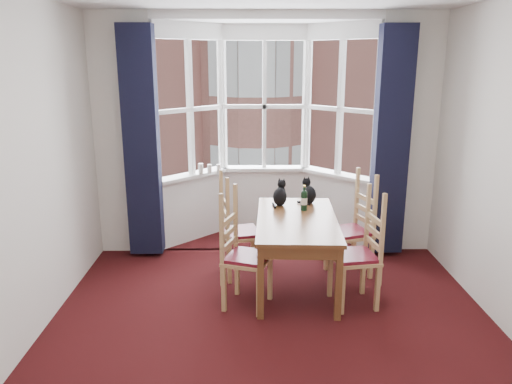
{
  "coord_description": "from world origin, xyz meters",
  "views": [
    {
      "loc": [
        -0.2,
        -3.55,
        2.3
      ],
      "look_at": [
        -0.14,
        1.05,
        1.05
      ],
      "focal_mm": 35.0,
      "sensor_mm": 36.0,
      "label": 1
    }
  ],
  "objects_px": {
    "cat_left": "(280,195)",
    "candle_tall": "(201,169)",
    "chair_left_near": "(238,258)",
    "chair_right_far": "(357,232)",
    "dining_table": "(297,226)",
    "chair_left_far": "(233,234)",
    "candle_short": "(210,169)",
    "candle_extra": "(219,169)",
    "cat_right": "(309,193)",
    "chair_right_near": "(364,257)",
    "wine_bottle": "(304,199)"
  },
  "relations": [
    {
      "from": "cat_left",
      "to": "candle_tall",
      "type": "bearing_deg",
      "value": 135.49
    },
    {
      "from": "chair_left_near",
      "to": "chair_right_far",
      "type": "distance_m",
      "value": 1.44
    },
    {
      "from": "dining_table",
      "to": "cat_left",
      "type": "xyz_separation_m",
      "value": [
        -0.14,
        0.46,
        0.2
      ]
    },
    {
      "from": "chair_left_far",
      "to": "chair_right_far",
      "type": "height_order",
      "value": "same"
    },
    {
      "from": "cat_left",
      "to": "candle_short",
      "type": "height_order",
      "value": "cat_left"
    },
    {
      "from": "chair_left_far",
      "to": "candle_extra",
      "type": "distance_m",
      "value": 1.29
    },
    {
      "from": "cat_left",
      "to": "cat_right",
      "type": "xyz_separation_m",
      "value": [
        0.32,
        0.08,
        -0.0
      ]
    },
    {
      "from": "chair_left_far",
      "to": "candle_short",
      "type": "bearing_deg",
      "value": 105.68
    },
    {
      "from": "dining_table",
      "to": "candle_short",
      "type": "bearing_deg",
      "value": 124.6
    },
    {
      "from": "chair_left_far",
      "to": "candle_short",
      "type": "xyz_separation_m",
      "value": [
        -0.33,
        1.17,
        0.46
      ]
    },
    {
      "from": "candle_short",
      "to": "candle_extra",
      "type": "relative_size",
      "value": 1.02
    },
    {
      "from": "chair_right_near",
      "to": "wine_bottle",
      "type": "relative_size",
      "value": 3.39
    },
    {
      "from": "wine_bottle",
      "to": "candle_extra",
      "type": "distance_m",
      "value": 1.52
    },
    {
      "from": "chair_right_near",
      "to": "chair_right_far",
      "type": "height_order",
      "value": "same"
    },
    {
      "from": "chair_right_far",
      "to": "wine_bottle",
      "type": "height_order",
      "value": "wine_bottle"
    },
    {
      "from": "candle_tall",
      "to": "candle_extra",
      "type": "height_order",
      "value": "candle_tall"
    },
    {
      "from": "chair_left_far",
      "to": "cat_left",
      "type": "height_order",
      "value": "cat_left"
    },
    {
      "from": "dining_table",
      "to": "candle_tall",
      "type": "height_order",
      "value": "candle_tall"
    },
    {
      "from": "chair_right_far",
      "to": "candle_short",
      "type": "distance_m",
      "value": 2.06
    },
    {
      "from": "chair_left_far",
      "to": "candle_tall",
      "type": "height_order",
      "value": "candle_tall"
    },
    {
      "from": "candle_short",
      "to": "chair_right_near",
      "type": "bearing_deg",
      "value": -48.84
    },
    {
      "from": "candle_tall",
      "to": "candle_short",
      "type": "bearing_deg",
      "value": 15.58
    },
    {
      "from": "chair_left_near",
      "to": "candle_short",
      "type": "bearing_deg",
      "value": 102.35
    },
    {
      "from": "chair_right_near",
      "to": "dining_table",
      "type": "bearing_deg",
      "value": 147.21
    },
    {
      "from": "chair_right_near",
      "to": "wine_bottle",
      "type": "bearing_deg",
      "value": 127.63
    },
    {
      "from": "chair_left_far",
      "to": "cat_left",
      "type": "distance_m",
      "value": 0.67
    },
    {
      "from": "cat_left",
      "to": "candle_extra",
      "type": "bearing_deg",
      "value": 126.39
    },
    {
      "from": "cat_left",
      "to": "candle_extra",
      "type": "xyz_separation_m",
      "value": [
        -0.72,
        0.98,
        0.08
      ]
    },
    {
      "from": "chair_left_far",
      "to": "chair_right_near",
      "type": "bearing_deg",
      "value": -27.02
    },
    {
      "from": "cat_left",
      "to": "chair_right_far",
      "type": "bearing_deg",
      "value": -11.02
    },
    {
      "from": "candle_short",
      "to": "candle_extra",
      "type": "xyz_separation_m",
      "value": [
        0.12,
        0.02,
        -0.0
      ]
    },
    {
      "from": "cat_right",
      "to": "candle_short",
      "type": "relative_size",
      "value": 2.56
    },
    {
      "from": "chair_left_near",
      "to": "candle_tall",
      "type": "xyz_separation_m",
      "value": [
        -0.51,
        1.79,
        0.47
      ]
    },
    {
      "from": "cat_left",
      "to": "candle_short",
      "type": "distance_m",
      "value": 1.28
    },
    {
      "from": "chair_right_far",
      "to": "candle_tall",
      "type": "height_order",
      "value": "candle_tall"
    },
    {
      "from": "dining_table",
      "to": "chair_right_near",
      "type": "height_order",
      "value": "chair_right_near"
    },
    {
      "from": "dining_table",
      "to": "chair_left_near",
      "type": "relative_size",
      "value": 1.65
    },
    {
      "from": "chair_right_far",
      "to": "candle_extra",
      "type": "distance_m",
      "value": 1.98
    },
    {
      "from": "cat_right",
      "to": "candle_short",
      "type": "height_order",
      "value": "cat_right"
    },
    {
      "from": "chair_right_far",
      "to": "candle_extra",
      "type": "height_order",
      "value": "candle_extra"
    },
    {
      "from": "cat_right",
      "to": "candle_extra",
      "type": "xyz_separation_m",
      "value": [
        -1.05,
        0.9,
        0.08
      ]
    },
    {
      "from": "wine_bottle",
      "to": "candle_extra",
      "type": "height_order",
      "value": "wine_bottle"
    },
    {
      "from": "chair_right_far",
      "to": "wine_bottle",
      "type": "distance_m",
      "value": 0.7
    },
    {
      "from": "cat_left",
      "to": "wine_bottle",
      "type": "height_order",
      "value": "cat_left"
    },
    {
      "from": "wine_bottle",
      "to": "candle_tall",
      "type": "bearing_deg",
      "value": 136.48
    },
    {
      "from": "chair_right_far",
      "to": "chair_left_near",
      "type": "bearing_deg",
      "value": -151.25
    },
    {
      "from": "chair_right_near",
      "to": "candle_tall",
      "type": "relative_size",
      "value": 6.84
    },
    {
      "from": "chair_right_near",
      "to": "candle_extra",
      "type": "relative_size",
      "value": 8.21
    },
    {
      "from": "chair_left_near",
      "to": "candle_extra",
      "type": "height_order",
      "value": "candle_extra"
    },
    {
      "from": "chair_right_near",
      "to": "cat_left",
      "type": "distance_m",
      "value": 1.19
    }
  ]
}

